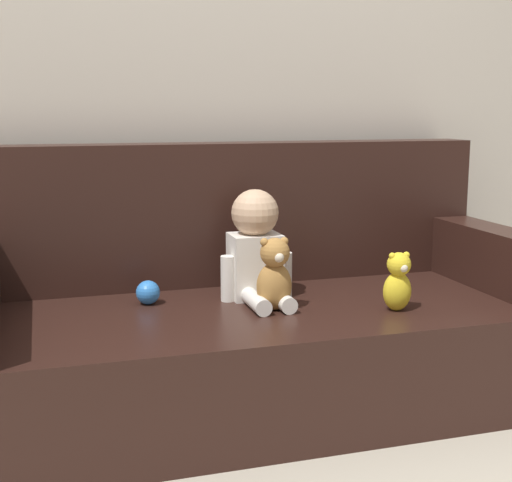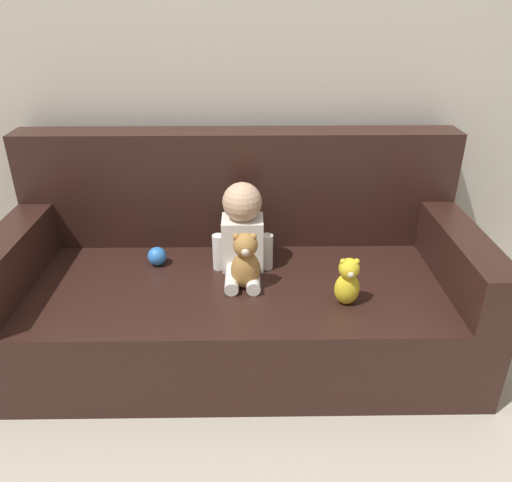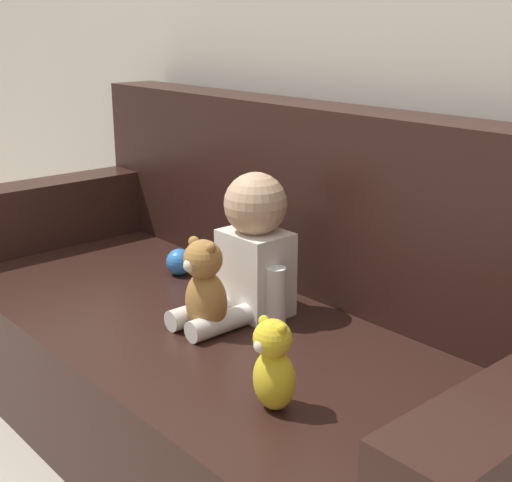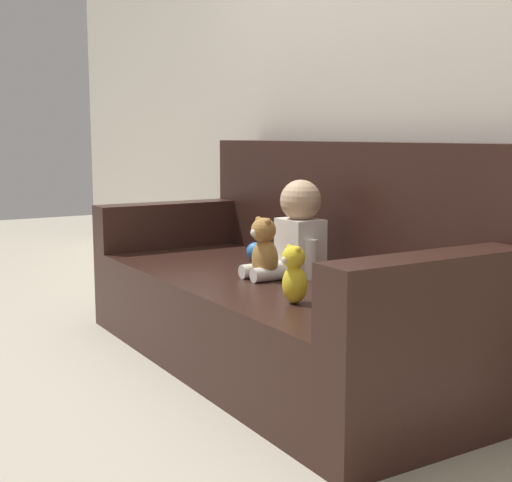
# 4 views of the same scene
# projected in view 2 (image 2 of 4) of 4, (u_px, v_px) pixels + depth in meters

# --- Properties ---
(ground_plane) EXTENTS (12.00, 12.00, 0.00)m
(ground_plane) POSITION_uv_depth(u_px,v_px,m) (239.00, 344.00, 2.40)
(ground_plane) COLOR #B7AD99
(wall_back) EXTENTS (8.00, 0.05, 2.60)m
(wall_back) POSITION_uv_depth(u_px,v_px,m) (236.00, 45.00, 2.31)
(wall_back) COLOR beige
(wall_back) RESTS_ON ground_plane
(couch) EXTENTS (2.08, 0.92, 0.94)m
(couch) POSITION_uv_depth(u_px,v_px,m) (238.00, 281.00, 2.33)
(couch) COLOR black
(couch) RESTS_ON ground_plane
(person_baby) EXTENTS (0.27, 0.35, 0.41)m
(person_baby) POSITION_uv_depth(u_px,v_px,m) (242.00, 232.00, 2.22)
(person_baby) COLOR white
(person_baby) RESTS_ON couch
(teddy_bear_brown) EXTENTS (0.13, 0.12, 0.26)m
(teddy_bear_brown) POSITION_uv_depth(u_px,v_px,m) (246.00, 261.00, 2.09)
(teddy_bear_brown) COLOR #AD7A3D
(teddy_bear_brown) RESTS_ON couch
(plush_toy_side) EXTENTS (0.10, 0.10, 0.21)m
(plush_toy_side) POSITION_uv_depth(u_px,v_px,m) (348.00, 282.00, 1.99)
(plush_toy_side) COLOR yellow
(plush_toy_side) RESTS_ON couch
(toy_ball) EXTENTS (0.09, 0.09, 0.09)m
(toy_ball) POSITION_uv_depth(u_px,v_px,m) (157.00, 256.00, 2.31)
(toy_ball) COLOR #337FDB
(toy_ball) RESTS_ON couch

